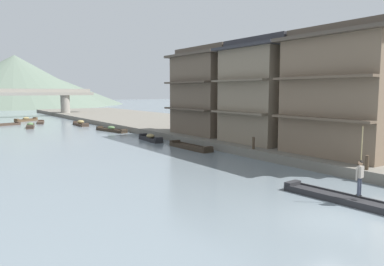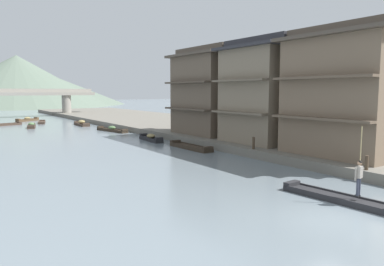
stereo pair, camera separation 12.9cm
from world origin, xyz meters
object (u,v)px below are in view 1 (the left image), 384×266
object	(u,v)px
boat_moored_second	(150,138)
house_waterfront_nearest	(348,92)
boat_moored_nearest	(30,126)
boat_moored_far	(81,124)
boatman_person	(360,174)
boat_moored_third	(111,130)
boat_upstream_distant	(6,124)
boat_crossing_west	(190,147)
boat_foreground_poled	(338,198)
boat_midriver_upstream	(41,122)
house_waterfront_tall	(207,92)
stone_bridge	(20,98)
boat_midriver_drifting	(26,120)
mooring_post_dock_near	(367,163)
house_waterfront_second	(262,92)
mooring_post_dock_mid	(253,143)

from	to	relation	value
boat_moored_second	house_waterfront_nearest	bearing A→B (deg)	-72.12
boat_moored_nearest	boat_moored_far	bearing A→B (deg)	-3.96
boatman_person	boat_moored_third	xyz separation A→B (m)	(2.52, 34.19, -1.20)
boat_upstream_distant	boat_crossing_west	size ratio (longest dim) A/B	0.77
boat_upstream_distant	boat_moored_third	bearing A→B (deg)	-59.50
boat_foreground_poled	boat_midriver_upstream	world-z (taller)	boat_foreground_poled
boat_moored_far	boat_crossing_west	distance (m)	27.03
house_waterfront_tall	stone_bridge	size ratio (longest dim) A/B	0.31
boat_foreground_poled	boatman_person	world-z (taller)	boatman_person
boat_moored_nearest	stone_bridge	world-z (taller)	stone_bridge
boat_moored_third	boat_midriver_drifting	xyz separation A→B (m)	(-5.70, 22.86, 0.04)
boat_moored_far	boat_midriver_drifting	distance (m)	13.81
boat_foreground_poled	house_waterfront_tall	world-z (taller)	house_waterfront_tall
boatman_person	boat_moored_nearest	xyz separation A→B (m)	(-4.88, 44.68, -1.15)
boat_foreground_poled	boat_upstream_distant	distance (m)	50.06
boat_moored_third	boat_midriver_upstream	xyz separation A→B (m)	(-4.56, 17.56, -0.10)
boat_foreground_poled	boat_moored_third	bearing A→B (deg)	85.51
boat_moored_far	house_waterfront_nearest	world-z (taller)	house_waterfront_nearest
boat_moored_nearest	boat_moored_third	xyz separation A→B (m)	(7.40, -10.49, -0.05)
boat_moored_third	stone_bridge	world-z (taller)	stone_bridge
boat_foreground_poled	house_waterfront_nearest	distance (m)	10.77
boat_moored_nearest	house_waterfront_nearest	bearing A→B (deg)	-71.40
boat_crossing_west	house_waterfront_tall	bearing A→B (deg)	39.71
boat_moored_second	house_waterfront_tall	bearing A→B (deg)	-25.74
boat_moored_far	boat_crossing_west	size ratio (longest dim) A/B	0.89
boat_moored_second	stone_bridge	world-z (taller)	stone_bridge
house_waterfront_nearest	house_waterfront_tall	distance (m)	15.30
boat_moored_nearest	house_waterfront_nearest	world-z (taller)	house_waterfront_nearest
boatman_person	mooring_post_dock_near	world-z (taller)	boatman_person
boat_moored_second	house_waterfront_second	bearing A→B (deg)	-62.17
boat_midriver_upstream	mooring_post_dock_near	world-z (taller)	mooring_post_dock_near
boat_moored_third	boat_upstream_distant	xyz separation A→B (m)	(-9.61, 16.32, -0.07)
boat_moored_nearest	mooring_post_dock_mid	world-z (taller)	mooring_post_dock_mid
house_waterfront_nearest	house_waterfront_second	distance (m)	7.70
boatman_person	mooring_post_dock_mid	size ratio (longest dim) A/B	3.34
boat_upstream_distant	mooring_post_dock_mid	world-z (taller)	mooring_post_dock_mid
boat_crossing_west	boat_moored_second	bearing A→B (deg)	93.67
boat_crossing_west	house_waterfront_second	xyz separation A→B (m)	(4.93, -3.61, 4.78)
boat_moored_far	boat_upstream_distant	size ratio (longest dim) A/B	1.15
boat_moored_nearest	boat_upstream_distant	bearing A→B (deg)	110.82
boat_midriver_upstream	house_waterfront_nearest	bearing A→B (deg)	-77.45
mooring_post_dock_near	stone_bridge	xyz separation A→B (m)	(-6.69, 64.90, 2.61)
boat_foreground_poled	boat_moored_nearest	world-z (taller)	boat_moored_nearest
boat_moored_second	boat_midriver_drifting	world-z (taller)	same
boat_crossing_west	mooring_post_dock_near	xyz separation A→B (m)	(1.59, -14.99, 0.88)
boat_midriver_upstream	boat_crossing_west	bearing A→B (deg)	-81.96
boat_moored_second	boat_moored_third	xyz separation A→B (m)	(0.09, 10.47, -0.04)
boat_foreground_poled	boat_moored_second	world-z (taller)	boat_moored_second
boat_moored_nearest	boat_crossing_west	distance (m)	28.55
boat_moored_second	boat_crossing_west	distance (m)	6.54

